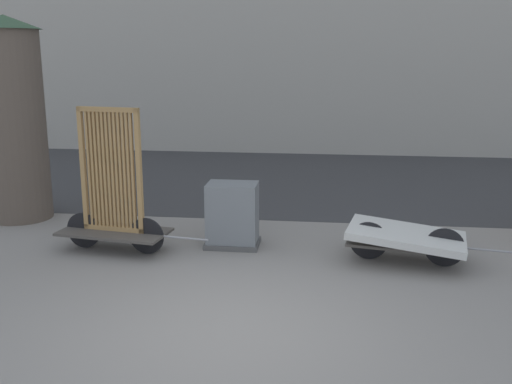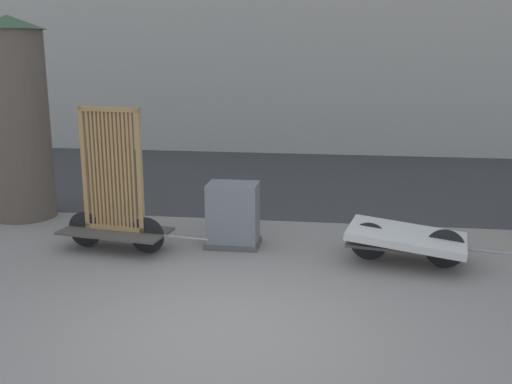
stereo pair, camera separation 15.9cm
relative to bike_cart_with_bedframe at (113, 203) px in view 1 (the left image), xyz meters
name	(u,v)px [view 1 (the left image)]	position (x,y,z in m)	size (l,w,h in m)	color
ground_plane	(229,332)	(2.18, -2.48, -0.75)	(60.00, 60.00, 0.00)	gray
road_strip	(284,179)	(2.18, 5.51, -0.75)	(56.00, 7.14, 0.01)	#38383A
bike_cart_with_bedframe	(113,203)	(0.00, 0.00, 0.00)	(2.38, 1.02, 2.20)	#4C4742
bike_cart_with_mattress	(406,238)	(4.37, 0.00, -0.38)	(2.40, 1.32, 0.56)	#4C4742
utility_cabinet	(232,217)	(1.75, 0.45, -0.29)	(0.84, 0.61, 1.01)	#4C4C4C
advertising_column	(12,118)	(-2.37, 1.58, 1.08)	(1.27, 1.27, 3.60)	brown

